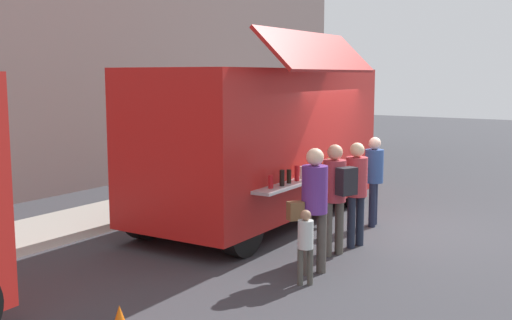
% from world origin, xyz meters
% --- Properties ---
extents(ground_plane, '(60.00, 60.00, 0.00)m').
position_xyz_m(ground_plane, '(0.00, 0.00, 0.00)').
color(ground_plane, '#38383D').
extents(food_truck_main, '(5.81, 3.06, 3.52)m').
position_xyz_m(food_truck_main, '(-0.74, 2.12, 1.58)').
color(food_truck_main, '#B31E1B').
rests_on(food_truck_main, ground).
extents(trash_bin, '(0.60, 0.60, 1.01)m').
position_xyz_m(trash_bin, '(3.74, 4.44, 0.50)').
color(trash_bin, '#305D36').
rests_on(trash_bin, ground).
extents(customer_front_ordering, '(0.35, 0.35, 1.71)m').
position_xyz_m(customer_front_ordering, '(-1.45, -0.14, 1.02)').
color(customer_front_ordering, '#1E2537').
rests_on(customer_front_ordering, ground).
extents(customer_mid_with_backpack, '(0.45, 0.57, 1.74)m').
position_xyz_m(customer_mid_with_backpack, '(-2.10, -0.09, 1.06)').
color(customer_mid_with_backpack, '#4E4940').
rests_on(customer_mid_with_backpack, ground).
extents(customer_rear_waiting, '(0.54, 0.48, 1.79)m').
position_xyz_m(customer_rear_waiting, '(-3.06, -0.20, 1.06)').
color(customer_rear_waiting, '#4A433E').
rests_on(customer_rear_waiting, ground).
extents(customer_extra_browsing, '(0.34, 0.34, 1.66)m').
position_xyz_m(customer_extra_browsing, '(0.04, 0.17, 0.99)').
color(customer_extra_browsing, '#1D223A').
rests_on(customer_extra_browsing, ground).
extents(child_near_queue, '(0.21, 0.21, 1.02)m').
position_xyz_m(child_near_queue, '(-3.54, -0.34, 0.61)').
color(child_near_queue, '#494841').
rests_on(child_near_queue, ground).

